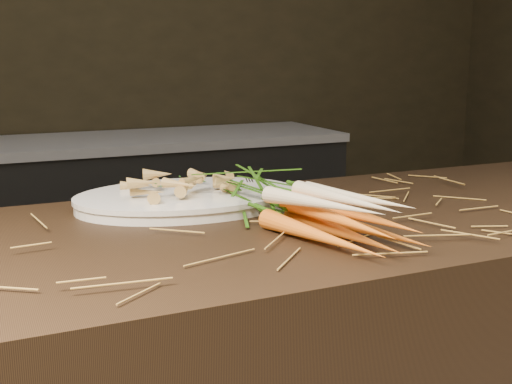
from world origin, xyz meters
The scene contains 6 objects.
back_counter centered at (0.30, 2.18, 0.42)m, with size 1.82×0.62×0.84m.
straw_bedding centered at (0.00, 0.30, 0.91)m, with size 1.40×0.60×0.02m, color olive, non-canonical shape.
root_veg_bunch centered at (0.07, 0.28, 0.95)m, with size 0.25×0.55×0.10m.
serving_platter centered at (-0.07, 0.50, 0.91)m, with size 0.47×0.31×0.03m, color white, non-canonical shape.
roasted_veg_heap centered at (-0.07, 0.50, 0.95)m, with size 0.23×0.17×0.05m, color #AE8346, non-canonical shape.
serving_fork centered at (0.10, 0.47, 0.93)m, with size 0.02×0.18×0.00m, color silver.
Camera 1 is at (-0.48, -0.78, 1.22)m, focal length 45.00 mm.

